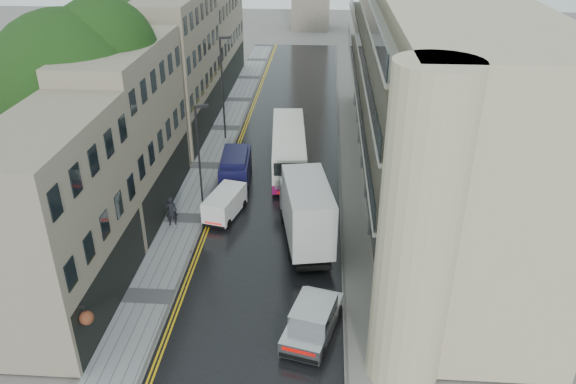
% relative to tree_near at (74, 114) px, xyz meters
% --- Properties ---
extents(road, '(9.00, 85.00, 0.02)m').
position_rel_tree_near_xyz_m(road, '(12.50, 7.50, -6.94)').
color(road, black).
rests_on(road, ground).
extents(left_sidewalk, '(2.70, 85.00, 0.12)m').
position_rel_tree_near_xyz_m(left_sidewalk, '(6.65, 7.50, -6.89)').
color(left_sidewalk, gray).
rests_on(left_sidewalk, ground).
extents(right_sidewalk, '(1.80, 85.00, 0.12)m').
position_rel_tree_near_xyz_m(right_sidewalk, '(17.90, 7.50, -6.89)').
color(right_sidewalk, slate).
rests_on(right_sidewalk, ground).
extents(old_shop_row, '(4.50, 56.00, 12.00)m').
position_rel_tree_near_xyz_m(old_shop_row, '(3.05, 10.00, -0.95)').
color(old_shop_row, gray).
rests_on(old_shop_row, ground).
extents(modern_block, '(8.00, 40.00, 14.00)m').
position_rel_tree_near_xyz_m(modern_block, '(22.80, 6.00, 0.05)').
color(modern_block, '#BCAE8C').
rests_on(modern_block, ground).
extents(tree_near, '(10.56, 10.56, 13.89)m').
position_rel_tree_near_xyz_m(tree_near, '(0.00, 0.00, 0.00)').
color(tree_near, black).
rests_on(tree_near, ground).
extents(tree_far, '(9.24, 9.24, 12.46)m').
position_rel_tree_near_xyz_m(tree_far, '(0.30, 13.00, -0.72)').
color(tree_far, black).
rests_on(tree_far, ground).
extents(cream_bus, '(3.29, 11.01, 2.96)m').
position_rel_tree_near_xyz_m(cream_bus, '(12.09, 4.91, -5.45)').
color(cream_bus, white).
rests_on(cream_bus, road).
extents(white_lorry, '(3.87, 8.51, 4.31)m').
position_rel_tree_near_xyz_m(white_lorry, '(13.96, -5.00, -4.77)').
color(white_lorry, silver).
rests_on(white_lorry, road).
extents(silver_hatchback, '(3.07, 4.89, 1.70)m').
position_rel_tree_near_xyz_m(silver_hatchback, '(14.15, -12.57, -6.08)').
color(silver_hatchback, '#98989C').
rests_on(silver_hatchback, road).
extents(white_van, '(2.53, 4.17, 1.76)m').
position_rel_tree_near_xyz_m(white_van, '(8.20, -1.29, -6.04)').
color(white_van, white).
rests_on(white_van, road).
extents(navy_van, '(2.35, 5.19, 2.58)m').
position_rel_tree_near_xyz_m(navy_van, '(8.44, 3.00, -5.63)').
color(navy_van, black).
rests_on(navy_van, road).
extents(pedestrian, '(0.85, 0.68, 2.01)m').
position_rel_tree_near_xyz_m(pedestrian, '(6.06, -1.70, -5.82)').
color(pedestrian, black).
rests_on(pedestrian, left_sidewalk).
extents(lamp_post_near, '(0.86, 0.53, 7.59)m').
position_rel_tree_near_xyz_m(lamp_post_near, '(7.79, -0.23, -3.03)').
color(lamp_post_near, black).
rests_on(lamp_post_near, left_sidewalk).
extents(lamp_post_far, '(1.01, 0.49, 8.81)m').
position_rel_tree_near_xyz_m(lamp_post_far, '(6.99, 13.35, -2.42)').
color(lamp_post_far, black).
rests_on(lamp_post_far, left_sidewalk).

